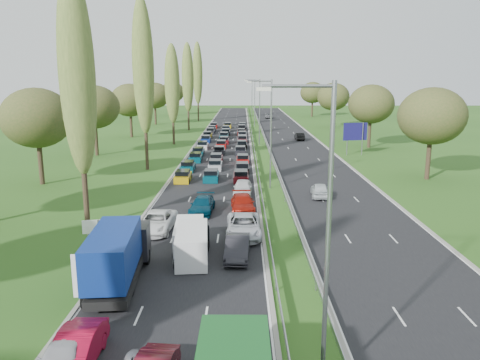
{
  "coord_description": "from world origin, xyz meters",
  "views": [
    {
      "loc": [
        1.38,
        -8.16,
        12.04
      ],
      "look_at": [
        1.13,
        40.43,
        1.5
      ],
      "focal_mm": 35.0,
      "sensor_mm": 36.0,
      "label": 1
    }
  ],
  "objects": [
    {
      "name": "white_van_front",
      "position": [
        -2.39,
        23.54,
        1.03
      ],
      "size": [
        1.96,
        5.01,
        2.01
      ],
      "rotation": [
        0.0,
        0.0,
        0.07
      ],
      "color": "white",
      "rests_on": "near_carriageway"
    },
    {
      "name": "near_car_10",
      "position": [
        1.49,
        26.69,
        0.83
      ],
      "size": [
        2.71,
        5.82,
        1.61
      ],
      "primitive_type": "imported",
      "rotation": [
        0.0,
        0.0,
        0.01
      ],
      "color": "silver",
      "rests_on": "near_carriageway"
    },
    {
      "name": "near_car_7",
      "position": [
        -2.3,
        33.1,
        0.74
      ],
      "size": [
        2.32,
        5.06,
        1.43
      ],
      "primitive_type": "imported",
      "rotation": [
        0.0,
        0.0,
        -0.06
      ],
      "color": "#043146",
      "rests_on": "near_carriageway"
    },
    {
      "name": "ground",
      "position": [
        4.5,
        80.0,
        0.0
      ],
      "size": [
        260.0,
        260.0,
        0.0
      ],
      "primitive_type": "plane",
      "color": "#254E18",
      "rests_on": "ground"
    },
    {
      "name": "far_car_0",
      "position": [
        9.44,
        39.05,
        0.76
      ],
      "size": [
        2.11,
        4.47,
        1.48
      ],
      "primitive_type": "imported",
      "rotation": [
        0.0,
        0.0,
        3.06
      ],
      "color": "silver",
      "rests_on": "far_carriageway"
    },
    {
      "name": "far_car_1",
      "position": [
        12.84,
        85.29,
        0.75
      ],
      "size": [
        1.7,
        4.5,
        1.47
      ],
      "primitive_type": "imported",
      "rotation": [
        0.0,
        0.0,
        3.17
      ],
      "color": "black",
      "rests_on": "far_carriageway"
    },
    {
      "name": "woodland_right",
      "position": [
        24.0,
        66.67,
        7.68
      ],
      "size": [
        8.0,
        153.0,
        11.1
      ],
      "color": "#2D2116",
      "rests_on": "ground"
    },
    {
      "name": "near_car_11",
      "position": [
        1.41,
        33.62,
        0.77
      ],
      "size": [
        2.37,
        5.25,
        1.49
      ],
      "primitive_type": "imported",
      "rotation": [
        0.0,
        0.0,
        0.06
      ],
      "color": "maroon",
      "rests_on": "near_carriageway"
    },
    {
      "name": "near_car_1",
      "position": [
        -5.67,
        9.58,
        0.78
      ],
      "size": [
        1.64,
        4.65,
        1.53
      ],
      "primitive_type": "imported",
      "rotation": [
        0.0,
        0.0,
        0.0
      ],
      "color": "maroon",
      "rests_on": "near_carriageway"
    },
    {
      "name": "woodland_left",
      "position": [
        -22.0,
        62.63,
        7.68
      ],
      "size": [
        8.0,
        166.0,
        11.1
      ],
      "color": "#2D2116",
      "rests_on": "ground"
    },
    {
      "name": "near_car_9",
      "position": [
        1.04,
        22.06,
        0.77
      ],
      "size": [
        1.79,
        4.63,
        1.5
      ],
      "primitive_type": "imported",
      "rotation": [
        0.0,
        0.0,
        -0.04
      ],
      "color": "black",
      "rests_on": "near_carriageway"
    },
    {
      "name": "near_carriageway",
      "position": [
        -2.25,
        82.5,
        0.0
      ],
      "size": [
        10.5,
        215.0,
        0.04
      ],
      "primitive_type": "cube",
      "color": "black",
      "rests_on": "ground"
    },
    {
      "name": "near_car_0",
      "position": [
        -5.97,
        9.2,
        0.8
      ],
      "size": [
        1.85,
        4.57,
        1.56
      ],
      "primitive_type": "imported",
      "rotation": [
        0.0,
        0.0,
        -0.0
      ],
      "color": "#A2A5AB",
      "rests_on": "near_carriageway"
    },
    {
      "name": "near_car_2",
      "position": [
        -5.51,
        27.83,
        0.79
      ],
      "size": [
        2.93,
        5.69,
        1.54
      ],
      "primitive_type": "imported",
      "rotation": [
        0.0,
        0.0,
        -0.07
      ],
      "color": "white",
      "rests_on": "near_carriageway"
    },
    {
      "name": "near_car_12",
      "position": [
        1.42,
        39.74,
        0.82
      ],
      "size": [
        2.11,
        4.8,
        1.61
      ],
      "primitive_type": "imported",
      "rotation": [
        0.0,
        0.0,
        -0.05
      ],
      "color": "silver",
      "rests_on": "near_carriageway"
    },
    {
      "name": "far_carriageway",
      "position": [
        11.25,
        82.5,
        0.0
      ],
      "size": [
        10.5,
        215.0,
        0.04
      ],
      "primitive_type": "cube",
      "color": "black",
      "rests_on": "ground"
    },
    {
      "name": "info_sign",
      "position": [
        -9.4,
        24.0,
        1.37
      ],
      "size": [
        1.49,
        0.43,
        2.1
      ],
      "color": "gray",
      "rests_on": "ground"
    },
    {
      "name": "poplar_row",
      "position": [
        -11.5,
        68.17,
        12.39
      ],
      "size": [
        2.8,
        127.8,
        22.44
      ],
      "color": "#2D2116",
      "rests_on": "ground"
    },
    {
      "name": "blue_lorry",
      "position": [
        -5.96,
        17.76,
        1.88
      ],
      "size": [
        2.36,
        8.51,
        3.59
      ],
      "rotation": [
        0.0,
        0.0,
        0.08
      ],
      "color": "black",
      "rests_on": "near_carriageway"
    },
    {
      "name": "traffic_queue_fill",
      "position": [
        -2.27,
        77.48,
        0.44
      ],
      "size": [
        9.07,
        66.32,
        0.8
      ],
      "color": "#BF990C",
      "rests_on": "ground"
    },
    {
      "name": "far_car_2",
      "position": [
        9.6,
        138.17,
        0.74
      ],
      "size": [
        2.59,
        5.27,
        1.44
      ],
      "primitive_type": "imported",
      "rotation": [
        0.0,
        0.0,
        3.1
      ],
      "color": "slate",
      "rests_on": "far_carriageway"
    },
    {
      "name": "central_reservation",
      "position": [
        4.5,
        82.5,
        0.55
      ],
      "size": [
        2.36,
        215.0,
        0.32
      ],
      "color": "gray",
      "rests_on": "ground"
    },
    {
      "name": "direction_sign",
      "position": [
        19.4,
        66.42,
        3.57
      ],
      "size": [
        3.95,
        0.86,
        5.2
      ],
      "color": "gray",
      "rests_on": "ground"
    },
    {
      "name": "lamp_columns",
      "position": [
        4.5,
        78.0,
        6.0
      ],
      "size": [
        0.18,
        140.18,
        12.0
      ],
      "color": "gray",
      "rests_on": "ground"
    },
    {
      "name": "white_van_rear",
      "position": [
        -2.01,
        21.97,
        1.09
      ],
      "size": [
        2.07,
        5.27,
        2.12
      ],
      "rotation": [
        0.0,
        0.0,
        0.08
      ],
      "color": "white",
      "rests_on": "near_carriageway"
    }
  ]
}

